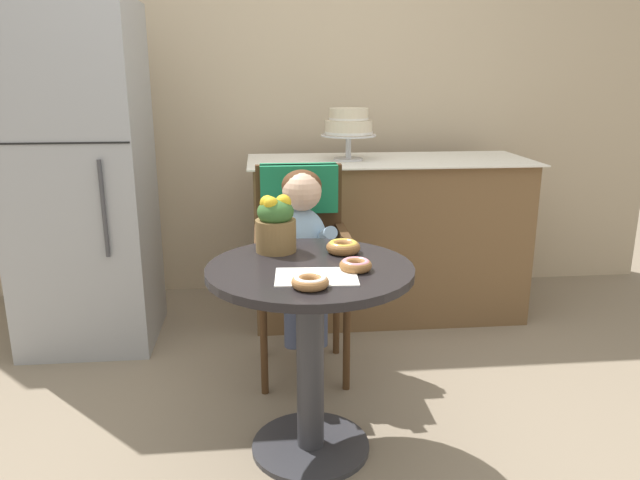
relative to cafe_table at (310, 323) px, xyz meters
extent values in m
plane|color=gray|center=(0.00, 0.00, -0.51)|extent=(8.00, 8.00, 0.00)
cube|color=#C1AD8E|center=(0.00, 1.85, 0.84)|extent=(4.80, 0.10, 2.70)
cylinder|color=black|center=(0.00, 0.00, 0.20)|extent=(0.72, 0.72, 0.03)
cylinder|color=#333338|center=(0.00, 0.00, -0.16)|extent=(0.10, 0.10, 0.69)
cylinder|color=#333338|center=(0.00, 0.00, -0.50)|extent=(0.44, 0.44, 0.02)
cube|color=#472D19|center=(0.01, 0.60, -0.04)|extent=(0.42, 0.42, 0.04)
cube|color=#472D19|center=(0.01, 0.79, 0.22)|extent=(0.40, 0.04, 0.46)
cube|color=#472D19|center=(-0.18, 0.60, 0.08)|extent=(0.04, 0.38, 0.18)
cube|color=#472D19|center=(0.20, 0.60, 0.08)|extent=(0.04, 0.38, 0.18)
cube|color=#197247|center=(0.01, 0.79, 0.34)|extent=(0.36, 0.11, 0.22)
cylinder|color=#472D19|center=(-0.17, 0.42, -0.28)|extent=(0.03, 0.03, 0.45)
cylinder|color=#472D19|center=(0.19, 0.42, -0.28)|extent=(0.03, 0.03, 0.45)
cylinder|color=#472D19|center=(-0.17, 0.78, -0.28)|extent=(0.03, 0.03, 0.45)
cylinder|color=#472D19|center=(0.19, 0.78, -0.28)|extent=(0.03, 0.03, 0.45)
ellipsoid|color=#8CADCC|center=(0.01, 0.58, 0.14)|extent=(0.22, 0.16, 0.30)
sphere|color=#E0B293|center=(0.01, 0.57, 0.36)|extent=(0.17, 0.17, 0.17)
ellipsoid|color=#4C2D19|center=(0.01, 0.59, 0.38)|extent=(0.17, 0.17, 0.14)
cylinder|color=#8CADCC|center=(-0.08, 0.50, 0.19)|extent=(0.08, 0.23, 0.13)
sphere|color=#E0B293|center=(-0.07, 0.42, 0.12)|extent=(0.06, 0.06, 0.06)
cylinder|color=#8CADCC|center=(0.11, 0.50, 0.19)|extent=(0.08, 0.23, 0.13)
sphere|color=#E0B293|center=(0.10, 0.42, 0.12)|extent=(0.06, 0.06, 0.06)
cylinder|color=#3F4760|center=(-0.04, 0.50, 0.03)|extent=(0.09, 0.22, 0.09)
cylinder|color=#3F4760|center=(-0.04, 0.39, -0.14)|extent=(0.08, 0.08, 0.26)
cylinder|color=#3F4760|center=(0.07, 0.50, 0.03)|extent=(0.09, 0.22, 0.09)
cylinder|color=#3F4760|center=(0.07, 0.39, -0.14)|extent=(0.08, 0.08, 0.26)
cube|color=white|center=(0.01, -0.12, 0.21)|extent=(0.28, 0.20, 0.00)
torus|color=#936033|center=(0.15, -0.06, 0.23)|extent=(0.11, 0.11, 0.04)
torus|color=pink|center=(0.15, -0.06, 0.24)|extent=(0.10, 0.10, 0.02)
torus|color=#936033|center=(0.14, 0.15, 0.23)|extent=(0.13, 0.13, 0.04)
torus|color=gold|center=(0.14, 0.15, 0.24)|extent=(0.11, 0.11, 0.02)
torus|color=#AD7542|center=(-0.02, -0.21, 0.23)|extent=(0.12, 0.12, 0.04)
torus|color=white|center=(-0.02, -0.21, 0.24)|extent=(0.10, 0.10, 0.02)
cylinder|color=brown|center=(-0.11, 0.19, 0.27)|extent=(0.15, 0.15, 0.12)
ellipsoid|color=#38662D|center=(-0.11, 0.19, 0.36)|extent=(0.14, 0.14, 0.10)
sphere|color=gold|center=(-0.08, 0.19, 0.40)|extent=(0.06, 0.06, 0.06)
sphere|color=gold|center=(-0.09, 0.23, 0.37)|extent=(0.05, 0.05, 0.05)
sphere|color=gold|center=(-0.13, 0.22, 0.35)|extent=(0.05, 0.05, 0.05)
sphere|color=gold|center=(-0.14, 0.19, 0.40)|extent=(0.06, 0.06, 0.06)
sphere|color=gold|center=(-0.13, 0.17, 0.40)|extent=(0.05, 0.05, 0.05)
sphere|color=gold|center=(-0.10, 0.17, 0.37)|extent=(0.05, 0.05, 0.05)
cube|color=brown|center=(0.55, 1.30, -0.06)|extent=(1.50, 0.56, 0.90)
cube|color=white|center=(0.55, 1.30, 0.39)|extent=(1.56, 0.62, 0.01)
cylinder|color=silver|center=(0.32, 1.30, 0.40)|extent=(0.16, 0.16, 0.01)
cylinder|color=silver|center=(0.32, 1.30, 0.46)|extent=(0.03, 0.03, 0.12)
cylinder|color=silver|center=(0.32, 1.30, 0.53)|extent=(0.30, 0.30, 0.01)
cylinder|color=beige|center=(0.32, 1.30, 0.57)|extent=(0.26, 0.25, 0.08)
cylinder|color=white|center=(0.32, 1.30, 0.54)|extent=(0.26, 0.26, 0.01)
cylinder|color=beige|center=(0.32, 1.30, 0.64)|extent=(0.21, 0.21, 0.07)
cylinder|color=white|center=(0.32, 1.30, 0.61)|extent=(0.21, 0.21, 0.01)
cube|color=#9EA0A5|center=(-1.05, 1.10, 0.34)|extent=(0.64, 0.60, 1.70)
cube|color=black|center=(-1.05, 0.80, 0.55)|extent=(0.63, 0.01, 0.01)
cylinder|color=#3F3F44|center=(-0.87, 0.79, 0.26)|extent=(0.02, 0.02, 0.45)
camera|label=1|loc=(-0.16, -1.97, 0.85)|focal=33.85mm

